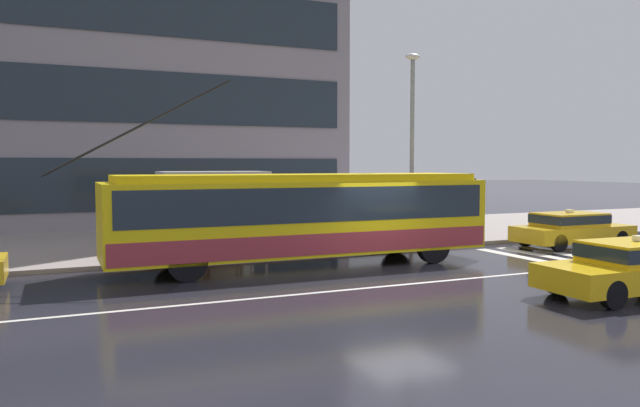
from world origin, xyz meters
TOP-DOWN VIEW (x-y plane):
  - ground_plane at (0.00, 0.00)m, footprint 160.00×160.00m
  - sidewalk_slab at (0.00, 9.09)m, footprint 80.00×10.00m
  - crosswalk_stripe_edge_near at (5.31, 1.05)m, footprint 0.44×4.40m
  - crosswalk_stripe_inner_a at (6.21, 1.05)m, footprint 0.44×4.40m
  - crosswalk_stripe_center at (7.11, 1.05)m, footprint 0.44×4.40m
  - crosswalk_stripe_inner_b at (8.01, 1.05)m, footprint 0.44×4.40m
  - lane_centre_line at (0.00, -1.20)m, footprint 72.00×0.14m
  - trolleybus at (-1.87, 2.49)m, footprint 12.78×2.65m
  - taxi_oncoming_near at (3.53, -4.47)m, footprint 4.51×1.90m
  - taxi_ahead_of_bus at (8.73, 2.35)m, footprint 4.46×1.87m
  - bus_shelter at (-3.70, 6.25)m, footprint 3.53×1.86m
  - pedestrian_at_shelter at (-2.66, 6.82)m, footprint 1.21×1.21m
  - pedestrian_approaching_curb at (-4.13, 5.54)m, footprint 1.31×1.31m
  - pedestrian_walking_past at (0.91, 6.41)m, footprint 1.38×1.38m
  - pedestrian_waiting_by_pole at (2.62, 4.84)m, footprint 1.44×1.44m
  - street_lamp at (3.57, 5.09)m, footprint 0.60×0.32m

SIDE VIEW (x-z plane):
  - ground_plane at x=0.00m, z-range 0.00..0.00m
  - lane_centre_line at x=0.00m, z-range 0.00..0.01m
  - crosswalk_stripe_edge_near at x=5.31m, z-range 0.00..0.01m
  - crosswalk_stripe_inner_a at x=6.21m, z-range 0.00..0.01m
  - crosswalk_stripe_center at x=7.11m, z-range 0.00..0.01m
  - crosswalk_stripe_inner_b at x=8.01m, z-range 0.00..0.01m
  - sidewalk_slab at x=0.00m, z-range 0.00..0.14m
  - taxi_oncoming_near at x=3.53m, z-range 0.01..1.40m
  - taxi_ahead_of_bus at x=8.73m, z-range 0.01..1.40m
  - trolleybus at x=-1.87m, z-range -1.15..4.19m
  - pedestrian_at_shelter at x=-2.66m, z-range 0.67..2.57m
  - pedestrian_waiting_by_pole at x=2.62m, z-range 0.72..2.64m
  - pedestrian_approaching_curb at x=-4.13m, z-range 0.72..2.72m
  - pedestrian_walking_past at x=0.91m, z-range 0.75..2.72m
  - bus_shelter at x=-3.70m, z-range 0.82..3.48m
  - street_lamp at x=3.57m, z-range 0.76..7.72m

